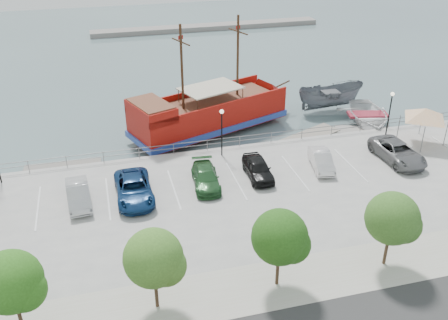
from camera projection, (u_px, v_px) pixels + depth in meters
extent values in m
plane|color=#4D6064|center=(243.00, 205.00, 38.37)|extent=(160.00, 160.00, 0.00)
cube|color=#A6A08D|center=(293.00, 281.00, 29.38)|extent=(100.00, 4.00, 0.05)
cylinder|color=slate|center=(218.00, 139.00, 44.09)|extent=(50.00, 0.06, 0.06)
cylinder|color=slate|center=(218.00, 143.00, 44.27)|extent=(50.00, 0.06, 0.06)
cube|color=gray|center=(207.00, 27.00, 87.26)|extent=(40.00, 3.00, 0.80)
cube|color=#981109|center=(209.00, 115.00, 49.16)|extent=(16.32, 10.09, 2.54)
cube|color=#253D92|center=(210.00, 122.00, 49.55)|extent=(16.70, 10.47, 0.59)
cone|color=#981109|center=(275.00, 96.00, 53.56)|extent=(4.58, 5.48, 4.68)
cube|color=#981109|center=(151.00, 111.00, 44.98)|extent=(4.46, 5.60, 1.37)
cube|color=brown|center=(150.00, 103.00, 44.63)|extent=(4.14, 5.16, 0.12)
cube|color=brown|center=(213.00, 101.00, 48.78)|extent=(13.38, 8.50, 0.15)
cube|color=#981109|center=(196.00, 93.00, 50.07)|extent=(14.67, 5.71, 0.68)
cube|color=#981109|center=(223.00, 107.00, 46.72)|extent=(14.67, 5.71, 0.68)
cylinder|color=#382111|center=(238.00, 57.00, 48.41)|extent=(0.30, 0.30, 8.00)
cylinder|color=#382111|center=(182.00, 69.00, 45.16)|extent=(0.30, 0.30, 8.00)
cylinder|color=#382111|center=(238.00, 32.00, 47.26)|extent=(1.16, 2.79, 0.14)
cylinder|color=#382111|center=(181.00, 42.00, 44.01)|extent=(1.16, 2.79, 0.14)
cube|color=beige|center=(211.00, 88.00, 47.96)|extent=(6.60, 5.47, 0.12)
cylinder|color=#382111|center=(281.00, 85.00, 53.36)|extent=(2.33, 1.01, 0.58)
imported|color=#595D65|center=(330.00, 99.00, 54.15)|extent=(7.44, 3.00, 2.85)
imported|color=white|center=(367.00, 117.00, 51.29)|extent=(7.03, 8.63, 1.57)
cube|color=gray|center=(63.00, 168.00, 43.06)|extent=(6.59, 2.19, 0.37)
cube|color=gray|center=(306.00, 139.00, 48.15)|extent=(7.89, 5.14, 0.44)
cube|color=gray|center=(368.00, 131.00, 49.68)|extent=(6.66, 3.85, 0.37)
cylinder|color=slate|center=(398.00, 128.00, 45.61)|extent=(0.09, 0.09, 2.43)
cylinder|color=slate|center=(421.00, 122.00, 46.77)|extent=(0.09, 0.09, 2.43)
cylinder|color=slate|center=(423.00, 140.00, 43.37)|extent=(0.09, 0.09, 2.43)
cylinder|color=slate|center=(446.00, 133.00, 44.53)|extent=(0.09, 0.09, 2.43)
pyramid|color=silver|center=(426.00, 108.00, 44.05)|extent=(5.53, 5.53, 0.99)
cylinder|color=black|center=(222.00, 134.00, 42.48)|extent=(0.12, 0.12, 4.00)
sphere|color=#FFF2CC|center=(222.00, 112.00, 41.49)|extent=(0.36, 0.36, 0.36)
cylinder|color=black|center=(389.00, 115.00, 46.10)|extent=(0.12, 0.12, 4.00)
sphere|color=#FFF2CC|center=(393.00, 94.00, 45.10)|extent=(0.36, 0.36, 0.36)
cylinder|color=#473321|center=(20.00, 316.00, 25.47)|extent=(0.20, 0.20, 2.20)
sphere|color=#275B16|center=(11.00, 282.00, 24.38)|extent=(3.20, 3.20, 3.20)
sphere|color=#275B16|center=(25.00, 290.00, 24.45)|extent=(2.20, 2.20, 2.20)
cylinder|color=#473321|center=(156.00, 291.00, 27.05)|extent=(0.20, 0.20, 2.20)
sphere|color=#3A6421|center=(153.00, 258.00, 25.96)|extent=(3.20, 3.20, 3.20)
sphere|color=#3A6421|center=(166.00, 266.00, 26.03)|extent=(2.20, 2.20, 2.20)
cylinder|color=#473321|center=(278.00, 269.00, 28.64)|extent=(0.20, 0.20, 2.20)
sphere|color=#1F4913|center=(280.00, 237.00, 27.55)|extent=(3.20, 3.20, 3.20)
sphere|color=#1F4913|center=(291.00, 244.00, 27.62)|extent=(2.20, 2.20, 2.20)
cylinder|color=#473321|center=(386.00, 250.00, 30.22)|extent=(0.20, 0.20, 2.20)
sphere|color=#31571E|center=(392.00, 218.00, 29.13)|extent=(3.20, 3.20, 3.20)
sphere|color=#31571E|center=(403.00, 225.00, 29.20)|extent=(2.20, 2.20, 2.20)
imported|color=#B0B0B1|center=(78.00, 194.00, 36.38)|extent=(1.93, 4.67, 1.50)
imported|color=navy|center=(134.00, 189.00, 36.97)|extent=(2.67, 5.75, 1.59)
imported|color=#26562A|center=(206.00, 178.00, 38.65)|extent=(2.38, 4.95, 1.39)
imported|color=black|center=(258.00, 168.00, 39.80)|extent=(1.98, 4.58, 1.54)
imported|color=silver|center=(321.00, 160.00, 41.15)|extent=(2.26, 4.43, 1.39)
imported|color=slate|center=(398.00, 152.00, 42.23)|extent=(2.98, 5.92, 1.61)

